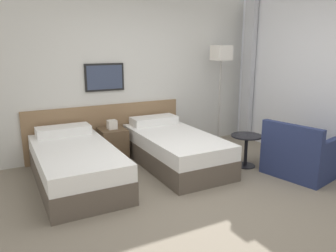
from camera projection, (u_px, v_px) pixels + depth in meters
name	position (u px, v px, depth m)	size (l,w,h in m)	color
ground_plane	(205.00, 200.00, 3.89)	(16.00, 16.00, 0.00)	slate
wall_headboard	(130.00, 75.00, 5.50)	(10.00, 0.10, 2.70)	silver
bed_near_door	(76.00, 165.00, 4.32)	(0.96, 1.93, 0.63)	brown
bed_near_window	(174.00, 149.00, 5.00)	(0.96, 1.93, 0.63)	brown
nightstand	(113.00, 143.00, 5.25)	(0.41, 0.44, 0.64)	brown
floor_lamp	(221.00, 59.00, 5.72)	(0.29, 0.29, 1.80)	#9E9993
side_table	(246.00, 144.00, 4.92)	(0.46, 0.46, 0.49)	black
armchair	(301.00, 157.00, 4.61)	(0.95, 1.00, 0.78)	navy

